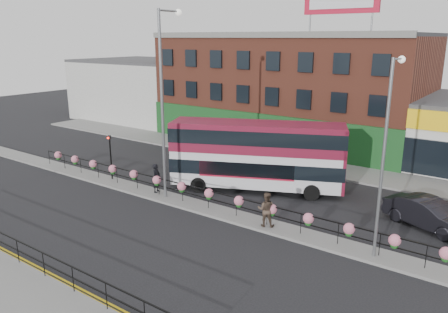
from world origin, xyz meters
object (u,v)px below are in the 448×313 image
Objects in this scene: car at (429,214)px; double_decker_bus at (257,149)px; lamp_column_east at (386,143)px; pedestrian_a at (156,178)px; lamp_column_west at (165,89)px; pedestrian_b at (266,209)px.

double_decker_bus is at bearing 114.03° from car.
lamp_column_east reaches higher than double_decker_bus.
double_decker_bus is 6.88m from pedestrian_a.
car is (10.70, 0.14, -2.02)m from double_decker_bus.
lamp_column_east is (14.27, -0.19, 4.40)m from pedestrian_a.
lamp_column_east reaches higher than pedestrian_a.
car is 16.46m from lamp_column_west.
lamp_column_west is at bearing 131.12° from car.
double_decker_bus is 1.00× the size of lamp_column_west.
car is at bearing 0.77° from double_decker_bus.
pedestrian_a is at bearing 179.74° from lamp_column_west.
pedestrian_a is 5.92m from lamp_column_west.
pedestrian_a reaches higher than car.
lamp_column_west is (-14.55, -4.69, 6.13)m from car.
lamp_column_east is at bearing -107.14° from pedestrian_a.
pedestrian_b is 0.17× the size of lamp_column_west.
lamp_column_west is at bearing 179.20° from lamp_column_east.
double_decker_bus is 2.22× the size of car.
car is 0.45× the size of lamp_column_west.
lamp_column_west is 1.27× the size of lamp_column_east.
lamp_column_east is (-1.31, -4.87, 4.70)m from car.
double_decker_bus reaches higher than pedestrian_a.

